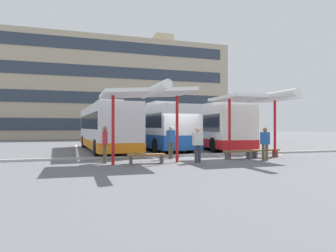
# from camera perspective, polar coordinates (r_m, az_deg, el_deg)

# --- Properties ---
(ground_plane) EXTENTS (160.00, 160.00, 0.00)m
(ground_plane) POSITION_cam_1_polar(r_m,az_deg,el_deg) (17.43, 3.48, -5.76)
(ground_plane) COLOR slate
(terminal_building) EXTENTS (35.94, 14.55, 17.91)m
(terminal_building) POSITION_cam_1_polar(r_m,az_deg,el_deg) (51.90, -10.58, 6.34)
(terminal_building) COLOR tan
(terminal_building) RESTS_ON ground
(coach_bus_0) EXTENTS (3.17, 11.61, 3.46)m
(coach_bus_0) POSITION_cam_1_polar(r_m,az_deg,el_deg) (21.83, -11.70, -0.36)
(coach_bus_0) COLOR silver
(coach_bus_0) RESTS_ON ground
(coach_bus_1) EXTENTS (3.44, 10.71, 3.48)m
(coach_bus_1) POSITION_cam_1_polar(r_m,az_deg,el_deg) (23.02, -2.50, -0.45)
(coach_bus_1) COLOR silver
(coach_bus_1) RESTS_ON ground
(coach_bus_2) EXTENTS (3.25, 10.46, 3.46)m
(coach_bus_2) POSITION_cam_1_polar(r_m,az_deg,el_deg) (23.92, 8.05, -0.38)
(coach_bus_2) COLOR silver
(coach_bus_2) RESTS_ON ground
(lane_stripe_0) EXTENTS (0.16, 14.00, 0.01)m
(lane_stripe_0) POSITION_cam_1_polar(r_m,az_deg,el_deg) (22.43, -16.87, -4.50)
(lane_stripe_0) COLOR white
(lane_stripe_0) RESTS_ON ground
(lane_stripe_1) EXTENTS (0.16, 14.00, 0.01)m
(lane_stripe_1) POSITION_cam_1_polar(r_m,az_deg,el_deg) (22.82, -6.82, -4.43)
(lane_stripe_1) COLOR white
(lane_stripe_1) RESTS_ON ground
(lane_stripe_2) EXTENTS (0.16, 14.00, 0.01)m
(lane_stripe_2) POSITION_cam_1_polar(r_m,az_deg,el_deg) (23.88, 2.61, -4.24)
(lane_stripe_2) COLOR white
(lane_stripe_2) RESTS_ON ground
(lane_stripe_3) EXTENTS (0.16, 14.00, 0.01)m
(lane_stripe_3) POSITION_cam_1_polar(r_m,az_deg,el_deg) (25.52, 11.03, -3.98)
(lane_stripe_3) COLOR white
(lane_stripe_3) RESTS_ON ground
(waiting_shelter_0) EXTENTS (4.06, 4.85, 3.47)m
(waiting_shelter_0) POSITION_cam_1_polar(r_m,az_deg,el_deg) (13.84, -3.90, 6.02)
(waiting_shelter_0) COLOR red
(waiting_shelter_0) RESTS_ON ground
(bench_0) EXTENTS (1.77, 0.57, 0.45)m
(bench_0) POSITION_cam_1_polar(r_m,az_deg,el_deg) (14.04, -4.13, -5.73)
(bench_0) COLOR brown
(bench_0) RESTS_ON ground
(waiting_shelter_1) EXTENTS (3.83, 5.01, 3.39)m
(waiting_shelter_1) POSITION_cam_1_polar(r_m,az_deg,el_deg) (16.75, 16.29, 4.82)
(waiting_shelter_1) COLOR red
(waiting_shelter_1) RESTS_ON ground
(bench_1) EXTENTS (1.63, 0.48, 0.45)m
(bench_1) POSITION_cam_1_polar(r_m,az_deg,el_deg) (16.49, 13.15, -4.91)
(bench_1) COLOR brown
(bench_1) RESTS_ON ground
(bench_2) EXTENTS (1.84, 0.66, 0.45)m
(bench_2) POSITION_cam_1_polar(r_m,az_deg,el_deg) (17.62, 17.91, -4.59)
(bench_2) COLOR brown
(bench_2) RESTS_ON ground
(platform_kerb) EXTENTS (44.00, 0.24, 0.12)m
(platform_kerb) POSITION_cam_1_polar(r_m,az_deg,el_deg) (17.43, 3.46, -5.56)
(platform_kerb) COLOR #ADADA8
(platform_kerb) RESTS_ON ground
(waiting_passenger_0) EXTENTS (0.48, 0.22, 1.66)m
(waiting_passenger_0) POSITION_cam_1_polar(r_m,az_deg,el_deg) (14.43, 5.65, -3.10)
(waiting_passenger_0) COLOR #33384C
(waiting_passenger_0) RESTS_ON ground
(waiting_passenger_1) EXTENTS (0.52, 0.46, 1.66)m
(waiting_passenger_1) POSITION_cam_1_polar(r_m,az_deg,el_deg) (15.96, 17.90, -2.82)
(waiting_passenger_1) COLOR brown
(waiting_passenger_1) RESTS_ON ground
(waiting_passenger_2) EXTENTS (0.23, 0.50, 1.72)m
(waiting_passenger_2) POSITION_cam_1_polar(r_m,az_deg,el_deg) (14.40, -11.88, -2.94)
(waiting_passenger_2) COLOR brown
(waiting_passenger_2) RESTS_ON ground
(waiting_passenger_3) EXTENTS (0.54, 0.47, 1.75)m
(waiting_passenger_3) POSITION_cam_1_polar(r_m,az_deg,el_deg) (16.02, 0.52, -2.59)
(waiting_passenger_3) COLOR brown
(waiting_passenger_3) RESTS_ON ground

